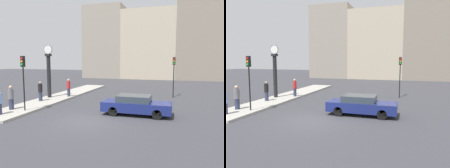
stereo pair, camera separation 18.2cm
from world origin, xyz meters
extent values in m
plane|color=#38383D|center=(0.00, 0.00, 0.00)|extent=(120.00, 120.00, 0.00)
cube|color=#A39E93|center=(-5.86, 7.32, 0.08)|extent=(2.72, 18.64, 0.16)
cube|color=gray|center=(-9.53, 31.28, 7.27)|extent=(8.05, 5.00, 14.53)
cube|color=#B7A88E|center=(-0.38, 31.28, 6.63)|extent=(10.24, 5.00, 13.26)
cube|color=gray|center=(9.15, 31.28, 8.40)|extent=(8.81, 5.00, 16.79)
cube|color=navy|center=(2.71, 2.38, 0.60)|extent=(4.69, 1.74, 0.66)
cube|color=#2D3842|center=(2.53, 2.38, 1.15)|extent=(2.25, 1.57, 0.44)
cylinder|color=black|center=(4.17, 3.14, 0.32)|extent=(0.64, 0.22, 0.64)
cylinder|color=black|center=(4.17, 1.62, 0.32)|extent=(0.64, 0.22, 0.64)
cylinder|color=black|center=(1.26, 3.14, 0.32)|extent=(0.64, 0.22, 0.64)
cylinder|color=black|center=(1.26, 1.62, 0.32)|extent=(0.64, 0.22, 0.64)
cylinder|color=black|center=(-5.09, 0.71, 1.72)|extent=(0.09, 0.09, 3.13)
cube|color=black|center=(-5.09, 0.71, 3.67)|extent=(0.26, 0.20, 0.76)
cylinder|color=red|center=(-5.09, 0.59, 3.88)|extent=(0.15, 0.04, 0.15)
cylinder|color=orange|center=(-5.09, 0.59, 3.67)|extent=(0.15, 0.04, 0.15)
cylinder|color=green|center=(-5.09, 0.59, 3.46)|extent=(0.15, 0.04, 0.15)
cylinder|color=black|center=(4.93, 10.27, 1.63)|extent=(0.09, 0.09, 3.27)
cube|color=black|center=(4.93, 10.27, 3.65)|extent=(0.26, 0.20, 0.76)
cylinder|color=red|center=(4.93, 10.15, 3.86)|extent=(0.15, 0.04, 0.15)
cylinder|color=orange|center=(4.93, 10.15, 3.65)|extent=(0.15, 0.04, 0.15)
cylinder|color=green|center=(4.93, 10.15, 3.44)|extent=(0.15, 0.04, 0.15)
cylinder|color=black|center=(-6.50, 6.02, 2.14)|extent=(0.36, 0.36, 3.95)
cube|color=black|center=(-6.50, 6.02, 4.22)|extent=(0.47, 0.47, 0.22)
cylinder|color=black|center=(-6.50, 6.02, 4.73)|extent=(0.86, 0.04, 0.86)
cylinder|color=white|center=(-6.50, 6.02, 4.73)|extent=(0.79, 0.06, 0.79)
cylinder|color=#2D334C|center=(-6.21, 4.17, 0.55)|extent=(0.32, 0.32, 0.78)
cylinder|color=black|center=(-6.21, 4.17, 1.31)|extent=(0.37, 0.37, 0.73)
sphere|color=tan|center=(-6.21, 4.17, 1.77)|extent=(0.21, 0.21, 0.21)
cylinder|color=#2D334C|center=(-6.25, 0.70, 0.55)|extent=(0.35, 0.35, 0.78)
cylinder|color=slate|center=(-6.25, 0.70, 1.30)|extent=(0.41, 0.41, 0.73)
sphere|color=tan|center=(-6.25, 0.70, 1.79)|extent=(0.26, 0.26, 0.26)
cylinder|color=#2D334C|center=(-4.98, 7.05, 0.55)|extent=(0.30, 0.30, 0.77)
cylinder|color=red|center=(-4.98, 7.05, 1.29)|extent=(0.35, 0.35, 0.72)
sphere|color=tan|center=(-4.98, 7.05, 1.78)|extent=(0.24, 0.24, 0.24)
camera|label=1|loc=(5.41, -12.15, 3.81)|focal=35.00mm
camera|label=2|loc=(5.58, -12.10, 3.81)|focal=35.00mm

